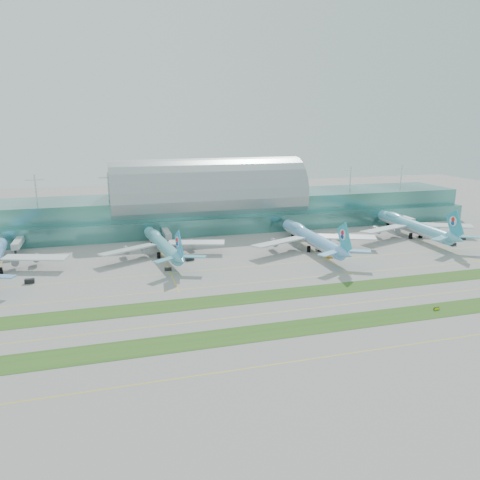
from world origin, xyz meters
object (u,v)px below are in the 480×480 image
object	(u,v)px
airliner_b	(162,244)
terminal	(208,204)
taxiway_sign_east	(436,309)
airliner_c	(311,237)
airliner_d	(412,225)

from	to	relation	value
airliner_b	terminal	bearing A→B (deg)	51.40
airliner_b	taxiway_sign_east	size ratio (longest dim) A/B	28.73
airliner_b	airliner_c	distance (m)	76.77
terminal	airliner_d	bearing A→B (deg)	-28.65
airliner_b	taxiway_sign_east	distance (m)	129.51
airliner_c	airliner_d	bearing A→B (deg)	7.89
airliner_b	airliner_d	xyz separation A→B (m)	(144.02, 0.17, 0.80)
airliner_b	airliner_c	size ratio (longest dim) A/B	0.91
terminal	airliner_c	size ratio (longest dim) A/B	4.32
airliner_d	airliner_c	bearing A→B (deg)	-169.63
taxiway_sign_east	airliner_d	bearing A→B (deg)	50.30
terminal	airliner_d	size ratio (longest dim) A/B	4.18
airliner_c	airliner_b	bearing A→B (deg)	172.26
taxiway_sign_east	airliner_c	bearing A→B (deg)	87.31
airliner_c	taxiway_sign_east	xyz separation A→B (m)	(9.09, -87.58, -6.17)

